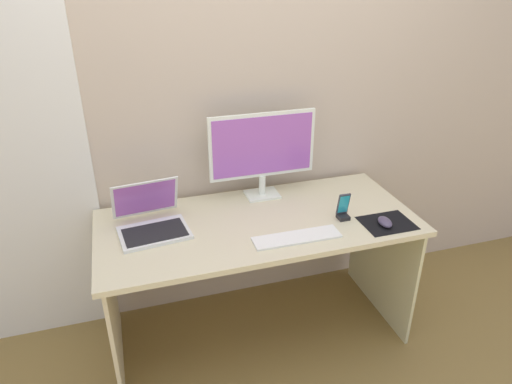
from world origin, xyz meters
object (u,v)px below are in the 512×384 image
Objects in this scene: monitor at (262,150)px; keyboard_external at (297,237)px; laptop at (151,221)px; mouse at (385,222)px; phone_in_dock at (343,210)px.

monitor reaches higher than keyboard_external.
laptop is 3.56× the size of mouse.
phone_in_dock is at bearing 148.60° from mouse.
mouse is at bearing -15.47° from laptop.
monitor reaches higher than laptop.
keyboard_external is at bearing -159.73° from phone_in_dock.
phone_in_dock is (0.93, -0.18, 0.00)m from laptop.
keyboard_external is at bearing -176.20° from mouse.
phone_in_dock is (0.29, 0.11, 0.04)m from keyboard_external.
mouse is (1.09, -0.30, -0.03)m from laptop.
laptop is at bearing 156.78° from keyboard_external.
monitor is at bearing 140.49° from mouse.
mouse is at bearing -45.78° from monitor.
mouse is (0.47, -0.49, -0.25)m from monitor.
monitor is 4.16× the size of phone_in_dock.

